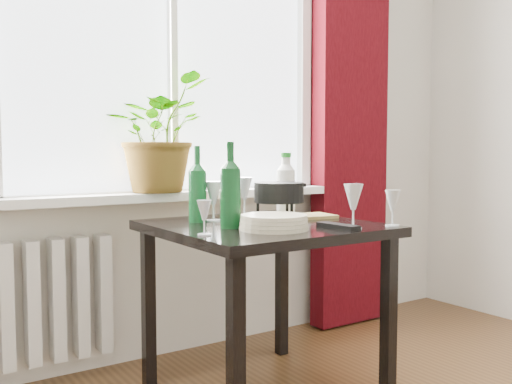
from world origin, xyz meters
TOP-DOWN VIEW (x-y plane):
  - window at (0.00, 2.22)m, footprint 1.72×0.08m
  - windowsill at (0.00, 2.15)m, footprint 1.72×0.20m
  - curtain at (1.12, 2.12)m, footprint 0.50×0.12m
  - radiator at (-0.75, 2.18)m, footprint 0.80×0.10m
  - table at (0.10, 1.55)m, footprint 0.85×0.85m
  - potted_plant at (-0.11, 2.15)m, footprint 0.68×0.66m
  - wine_bottle_left at (-0.09, 1.50)m, footprint 0.09×0.09m
  - wine_bottle_right at (-0.11, 1.75)m, footprint 0.09×0.09m
  - bottle_amber at (0.15, 1.89)m, footprint 0.08×0.08m
  - cleaning_bottle at (0.35, 1.73)m, footprint 0.09×0.09m
  - wineglass_front_right at (0.29, 1.22)m, footprint 0.08×0.08m
  - wineglass_far_right at (0.48, 1.18)m, footprint 0.07×0.07m
  - wineglass_back_center at (0.19, 1.83)m, footprint 0.09×0.09m
  - wineglass_back_left at (-0.04, 1.73)m, footprint 0.09×0.09m
  - wineglass_front_left at (-0.27, 1.38)m, footprint 0.07×0.07m
  - plate_stack at (0.02, 1.37)m, footprint 0.33×0.33m
  - fondue_pot at (0.21, 1.59)m, footprint 0.29×0.27m
  - tv_remote at (0.24, 1.25)m, footprint 0.07×0.19m
  - cutting_board at (0.37, 1.61)m, footprint 0.28×0.20m

SIDE VIEW (x-z plane):
  - radiator at x=-0.75m, z-range 0.10..0.66m
  - table at x=0.10m, z-range 0.28..1.02m
  - cutting_board at x=0.37m, z-range 0.74..0.75m
  - tv_remote at x=0.24m, z-range 0.74..0.76m
  - plate_stack at x=0.02m, z-range 0.74..0.80m
  - wineglass_front_left at x=-0.27m, z-range 0.74..0.87m
  - wineglass_far_right at x=0.48m, z-range 0.74..0.89m
  - fondue_pot at x=0.21m, z-range 0.74..0.91m
  - windowsill at x=0.00m, z-range 0.80..0.84m
  - wineglass_back_left at x=-0.04m, z-range 0.74..0.92m
  - wineglass_front_right at x=0.29m, z-range 0.74..0.92m
  - wineglass_back_center at x=0.19m, z-range 0.74..0.93m
  - bottle_amber at x=0.15m, z-range 0.74..0.99m
  - cleaning_bottle at x=0.35m, z-range 0.74..1.04m
  - wine_bottle_right at x=-0.11m, z-range 0.74..1.07m
  - wine_bottle_left at x=-0.09m, z-range 0.74..1.09m
  - potted_plant at x=-0.11m, z-range 0.84..1.41m
  - curtain at x=1.12m, z-range 0.01..2.58m
  - window at x=0.00m, z-range 0.79..2.41m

